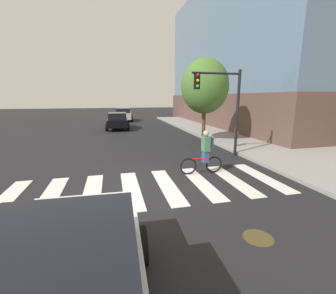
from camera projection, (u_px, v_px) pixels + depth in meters
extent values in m
plane|color=black|center=(137.00, 188.00, 7.49)|extent=(120.00, 120.00, 0.00)
cube|color=silver|center=(5.00, 200.00, 6.60)|extent=(0.55, 3.22, 0.01)
cube|color=silver|center=(50.00, 196.00, 6.88)|extent=(0.55, 3.22, 0.01)
cube|color=silver|center=(92.00, 192.00, 7.16)|extent=(0.55, 3.22, 0.01)
cube|color=silver|center=(131.00, 189.00, 7.44)|extent=(0.55, 3.22, 0.01)
cube|color=silver|center=(167.00, 185.00, 7.72)|extent=(0.55, 3.22, 0.01)
cube|color=silver|center=(201.00, 182.00, 8.00)|extent=(0.55, 3.22, 0.01)
cube|color=silver|center=(232.00, 180.00, 8.28)|extent=(0.55, 3.22, 0.01)
cube|color=silver|center=(261.00, 177.00, 8.56)|extent=(0.55, 3.22, 0.01)
cylinder|color=#473D1E|center=(258.00, 238.00, 4.85)|extent=(0.64, 0.64, 0.01)
cube|color=black|center=(47.00, 275.00, 2.11)|extent=(1.73, 2.26, 0.55)
cylinder|color=black|center=(19.00, 261.00, 3.68)|extent=(0.27, 0.69, 0.68)
cylinder|color=black|center=(140.00, 246.00, 4.05)|extent=(0.27, 0.69, 0.68)
cube|color=black|center=(118.00, 122.00, 21.48)|extent=(1.93, 4.46, 0.67)
cube|color=black|center=(117.00, 116.00, 21.21)|extent=(1.65, 2.16, 0.53)
cylinder|color=black|center=(108.00, 124.00, 22.71)|extent=(0.25, 0.66, 0.65)
cylinder|color=black|center=(127.00, 124.00, 23.08)|extent=(0.25, 0.66, 0.65)
cylinder|color=black|center=(107.00, 128.00, 20.02)|extent=(0.25, 0.66, 0.65)
cylinder|color=black|center=(128.00, 127.00, 20.38)|extent=(0.25, 0.66, 0.65)
cube|color=#B7B7BC|center=(124.00, 115.00, 28.72)|extent=(2.20, 4.73, 0.70)
cube|color=black|center=(123.00, 110.00, 28.44)|extent=(1.82, 2.32, 0.55)
cylinder|color=black|center=(117.00, 117.00, 30.06)|extent=(0.29, 0.70, 0.68)
cylinder|color=black|center=(131.00, 117.00, 30.36)|extent=(0.29, 0.70, 0.68)
cylinder|color=black|center=(115.00, 119.00, 27.22)|extent=(0.29, 0.70, 0.68)
cylinder|color=black|center=(132.00, 119.00, 27.53)|extent=(0.29, 0.70, 0.68)
torus|color=black|center=(214.00, 165.00, 8.99)|extent=(0.66, 0.07, 0.66)
torus|color=black|center=(188.00, 166.00, 8.76)|extent=(0.66, 0.07, 0.66)
cylinder|color=red|center=(201.00, 158.00, 8.81)|extent=(0.89, 0.06, 0.05)
cylinder|color=red|center=(205.00, 156.00, 8.83)|extent=(0.04, 0.04, 0.45)
cube|color=#384772|center=(205.00, 155.00, 8.82)|extent=(0.20, 0.28, 0.56)
cube|color=#3F724C|center=(206.00, 144.00, 8.73)|extent=(0.25, 0.36, 0.56)
sphere|color=tan|center=(206.00, 133.00, 8.64)|extent=(0.22, 0.22, 0.22)
cube|color=navy|center=(210.00, 142.00, 8.75)|extent=(0.16, 0.28, 0.40)
cylinder|color=black|center=(237.00, 114.00, 11.31)|extent=(0.14, 0.14, 4.20)
cylinder|color=black|center=(217.00, 73.00, 10.63)|extent=(2.40, 0.10, 0.10)
cube|color=black|center=(197.00, 81.00, 10.48)|extent=(0.24, 0.20, 0.76)
sphere|color=red|center=(198.00, 75.00, 10.33)|extent=(0.14, 0.14, 0.14)
sphere|color=gold|center=(198.00, 81.00, 10.38)|extent=(0.14, 0.14, 0.14)
sphere|color=green|center=(198.00, 86.00, 10.43)|extent=(0.14, 0.14, 0.14)
cylinder|color=gold|center=(236.00, 133.00, 15.99)|extent=(0.22, 0.22, 0.65)
sphere|color=gold|center=(236.00, 128.00, 15.92)|extent=(0.18, 0.18, 0.18)
cylinder|color=gold|center=(238.00, 132.00, 16.03)|extent=(0.12, 0.09, 0.09)
cylinder|color=#4C3823|center=(204.00, 124.00, 14.93)|extent=(0.24, 0.24, 2.40)
ellipsoid|color=#47722D|center=(205.00, 86.00, 14.42)|extent=(2.98, 2.98, 3.43)
cube|color=brown|center=(278.00, 109.00, 26.04)|extent=(18.18, 24.81, 3.20)
cube|color=slate|center=(285.00, 41.00, 24.52)|extent=(17.82, 24.31, 11.16)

